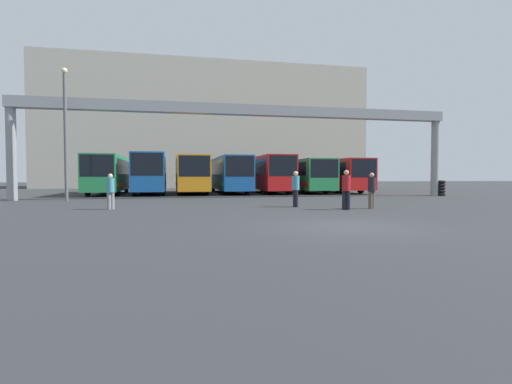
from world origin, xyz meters
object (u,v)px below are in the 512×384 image
object	(u,v)px
bus_slot_3	(228,173)
pedestrian_near_center	(296,188)
pedestrian_mid_left	(346,189)
pedestrian_near_right	(372,190)
bus_slot_0	(109,173)
bus_slot_2	(191,173)
bus_slot_4	(268,172)
bus_slot_6	(335,174)
bus_slot_5	(302,174)
pedestrian_far_center	(111,190)
tire_stack	(438,188)
bus_slot_1	(150,172)
lamp_post	(65,129)

from	to	relation	value
bus_slot_3	pedestrian_near_center	bearing A→B (deg)	-87.31
pedestrian_mid_left	pedestrian_near_right	bearing A→B (deg)	-146.42
pedestrian_near_center	bus_slot_0	bearing A→B (deg)	29.66
bus_slot_2	bus_slot_4	distance (m)	6.90
bus_slot_6	bus_slot_5	bearing A→B (deg)	-173.01
pedestrian_near_right	pedestrian_far_center	distance (m)	12.06
pedestrian_far_center	pedestrian_near_center	bearing A→B (deg)	-26.70
bus_slot_2	pedestrian_far_center	xyz separation A→B (m)	(-4.45, -16.44, -0.96)
bus_slot_0	bus_slot_2	world-z (taller)	bus_slot_2
bus_slot_6	pedestrian_far_center	size ratio (longest dim) A/B	7.38
pedestrian_mid_left	pedestrian_near_right	size ratio (longest dim) A/B	1.07
bus_slot_0	pedestrian_mid_left	bearing A→B (deg)	-55.72
tire_stack	bus_slot_1	bearing A→B (deg)	160.79
bus_slot_3	pedestrian_near_right	size ratio (longest dim) A/B	7.44
bus_slot_3	bus_slot_4	xyz separation A→B (m)	(3.45, -1.11, 0.04)
bus_slot_5	lamp_post	size ratio (longest dim) A/B	1.39
pedestrian_mid_left	tire_stack	xyz separation A→B (m)	(12.70, 10.71, -0.35)
bus_slot_1	pedestrian_far_center	xyz separation A→B (m)	(-1.01, -15.98, -1.05)
bus_slot_3	pedestrian_far_center	xyz separation A→B (m)	(-7.90, -17.21, -0.97)
pedestrian_mid_left	pedestrian_far_center	distance (m)	10.73
bus_slot_4	bus_slot_6	xyz separation A→B (m)	(6.89, 0.90, -0.12)
bus_slot_6	pedestrian_near_center	world-z (taller)	bus_slot_6
bus_slot_2	bus_slot_6	world-z (taller)	bus_slot_2
pedestrian_near_center	tire_stack	size ratio (longest dim) A/B	1.47
bus_slot_1	bus_slot_4	world-z (taller)	bus_slot_1
pedestrian_near_center	lamp_post	distance (m)	14.77
pedestrian_far_center	lamp_post	distance (m)	8.67
bus_slot_0	bus_slot_4	size ratio (longest dim) A/B	1.07
bus_slot_0	bus_slot_4	xyz separation A→B (m)	(13.79, -0.37, 0.05)
bus_slot_5	pedestrian_far_center	distance (m)	22.23
bus_slot_2	bus_slot_3	distance (m)	3.53
pedestrian_mid_left	pedestrian_near_right	world-z (taller)	pedestrian_mid_left
pedestrian_near_right	pedestrian_far_center	world-z (taller)	pedestrian_near_right
bus_slot_1	bus_slot_2	size ratio (longest dim) A/B	0.92
bus_slot_3	tire_stack	xyz separation A→B (m)	(15.25, -8.94, -1.24)
bus_slot_3	pedestrian_mid_left	distance (m)	19.84
pedestrian_far_center	bus_slot_1	bearing A→B (deg)	62.12
bus_slot_3	pedestrian_far_center	distance (m)	18.96
bus_slot_2	pedestrian_near_center	distance (m)	17.37
bus_slot_0	pedestrian_near_right	world-z (taller)	bus_slot_0
lamp_post	tire_stack	bearing A→B (deg)	2.54
bus_slot_2	bus_slot_5	world-z (taller)	bus_slot_2
tire_stack	pedestrian_near_center	bearing A→B (deg)	-149.10
bus_slot_1	pedestrian_far_center	size ratio (longest dim) A/B	6.13
bus_slot_1	pedestrian_mid_left	bearing A→B (deg)	-62.86
bus_slot_2	tire_stack	world-z (taller)	bus_slot_2
bus_slot_2	bus_slot_4	xyz separation A→B (m)	(6.89, -0.34, 0.05)
pedestrian_near_right	pedestrian_near_center	distance (m)	3.61
bus_slot_2	pedestrian_near_center	xyz separation A→B (m)	(4.27, -16.81, -0.89)
bus_slot_0	bus_slot_5	size ratio (longest dim) A/B	0.98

